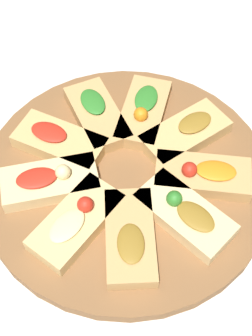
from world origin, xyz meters
The scene contains 11 objects.
ground_plane centered at (0.00, 0.00, 0.00)m, with size 3.00×3.00×0.00m, color silver.
serving_board centered at (0.00, 0.00, 0.01)m, with size 0.42×0.42×0.02m, color brown.
focaccia_slice_0 centered at (0.02, -0.11, 0.03)m, with size 0.09×0.14×0.03m.
focaccia_slice_1 centered at (0.09, -0.06, 0.03)m, with size 0.14×0.13×0.04m.
focaccia_slice_2 centered at (0.11, 0.01, 0.03)m, with size 0.14×0.07×0.04m.
focaccia_slice_3 centered at (0.08, 0.08, 0.03)m, with size 0.14×0.14×0.03m.
focaccia_slice_4 centered at (0.01, 0.11, 0.03)m, with size 0.07×0.14×0.04m.
focaccia_slice_5 centered at (-0.06, 0.09, 0.03)m, with size 0.13×0.14×0.03m.
focaccia_slice_6 centered at (-0.10, 0.03, 0.03)m, with size 0.14×0.10×0.03m.
focaccia_slice_7 centered at (-0.10, -0.04, 0.03)m, with size 0.15×0.11×0.04m.
focaccia_slice_8 centered at (-0.05, -0.10, 0.03)m, with size 0.12×0.15×0.04m.
Camera 1 is at (0.06, -0.37, 0.57)m, focal length 50.00 mm.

